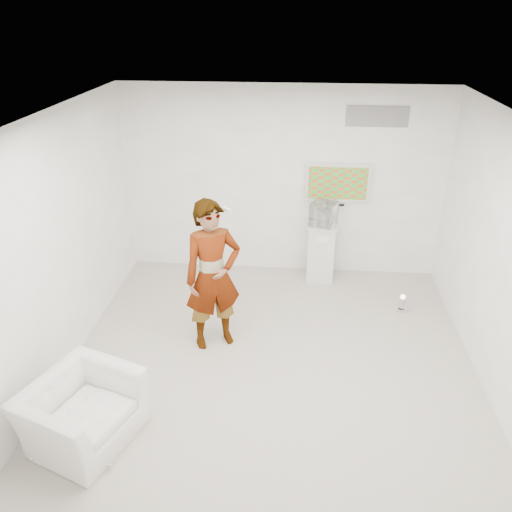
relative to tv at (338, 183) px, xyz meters
The scene contains 10 objects.
room 2.59m from the tv, 109.13° to the right, with size 5.01×5.01×3.00m.
tv is the anchor object (origin of this frame).
logo_decal 1.12m from the tv, ahead, with size 0.90×0.02×0.30m, color slate.
person 2.71m from the tv, 127.60° to the right, with size 0.72×0.47×1.98m, color silver.
armchair 4.84m from the tv, 125.00° to the right, with size 1.05×0.92×0.68m, color silver.
pedestal 1.12m from the tv, 128.28° to the right, with size 0.46×0.46×0.95m, color silver.
floor_uplight 2.06m from the tv, 49.69° to the right, with size 0.16×0.16×0.26m, color silver.
vitrine 0.53m from the tv, 128.28° to the right, with size 0.35×0.35×0.35m, color silver.
console 0.58m from the tv, 128.28° to the right, with size 0.05×0.16×0.23m, color silver.
wii_remote 2.37m from the tv, 128.25° to the right, with size 0.04×0.14×0.04m, color silver.
Camera 1 is at (0.24, -4.98, 4.02)m, focal length 35.00 mm.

